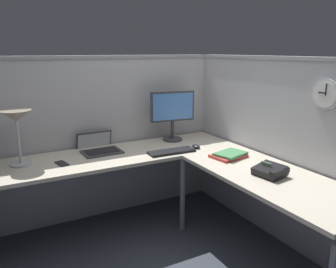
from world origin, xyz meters
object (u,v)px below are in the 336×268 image
at_px(monitor, 173,112).
at_px(computer_mouse, 196,146).
at_px(cell_phone, 62,163).
at_px(wall_clock, 326,94).
at_px(desk_lamp_dome, 16,121).
at_px(office_phone, 270,171).
at_px(book_stack, 229,155).
at_px(laptop, 98,148).
at_px(keyboard, 172,152).

relative_size(monitor, computer_mouse, 4.81).
bearing_deg(cell_phone, wall_clock, -46.29).
relative_size(monitor, desk_lamp_dome, 1.12).
bearing_deg(office_phone, computer_mouse, 95.40).
relative_size(computer_mouse, cell_phone, 0.72).
height_order(cell_phone, book_stack, book_stack).
distance_m(laptop, cell_phone, 0.45).
relative_size(laptop, keyboard, 0.91).
xyz_separation_m(laptop, keyboard, (0.55, -0.39, -0.01)).
relative_size(laptop, desk_lamp_dome, 0.88).
bearing_deg(office_phone, cell_phone, 142.03).
distance_m(monitor, keyboard, 0.52).
relative_size(cell_phone, wall_clock, 0.65).
xyz_separation_m(keyboard, wall_clock, (0.72, -0.97, 0.58)).
height_order(laptop, computer_mouse, laptop).
relative_size(monitor, keyboard, 1.16).
distance_m(cell_phone, book_stack, 1.40).
bearing_deg(keyboard, book_stack, -41.78).
xyz_separation_m(monitor, wall_clock, (0.49, -1.35, 0.30)).
bearing_deg(keyboard, cell_phone, 172.91).
height_order(keyboard, computer_mouse, computer_mouse).
relative_size(laptop, book_stack, 1.22).
bearing_deg(laptop, wall_clock, -47.08).
height_order(desk_lamp_dome, book_stack, desk_lamp_dome).
xyz_separation_m(computer_mouse, office_phone, (0.08, -0.87, 0.02)).
bearing_deg(book_stack, desk_lamp_dome, 158.02).
xyz_separation_m(monitor, computer_mouse, (0.05, -0.36, -0.28)).
xyz_separation_m(laptop, computer_mouse, (0.82, -0.38, -0.01)).
relative_size(laptop, cell_phone, 2.71).
bearing_deg(wall_clock, desk_lamp_dome, 147.00).
bearing_deg(desk_lamp_dome, wall_clock, -33.00).
xyz_separation_m(monitor, laptop, (-0.77, 0.01, -0.27)).
xyz_separation_m(monitor, office_phone, (0.13, -1.23, -0.26)).
bearing_deg(office_phone, wall_clock, -18.03).
distance_m(keyboard, book_stack, 0.51).
bearing_deg(computer_mouse, laptop, 155.45).
relative_size(book_stack, wall_clock, 1.45).
bearing_deg(cell_phone, keyboard, -21.20).
relative_size(monitor, cell_phone, 3.47).
height_order(laptop, wall_clock, wall_clock).
bearing_deg(keyboard, monitor, 61.75).
bearing_deg(wall_clock, cell_phone, 145.76).
distance_m(laptop, book_stack, 1.19).
relative_size(desk_lamp_dome, wall_clock, 2.02).
xyz_separation_m(computer_mouse, book_stack, (0.10, -0.37, 0.00)).
height_order(monitor, book_stack, monitor).
xyz_separation_m(book_stack, wall_clock, (0.35, -0.62, 0.57)).
bearing_deg(cell_phone, laptop, 20.49).
bearing_deg(desk_lamp_dome, computer_mouse, -10.33).
height_order(monitor, desk_lamp_dome, monitor).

